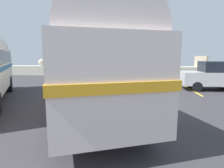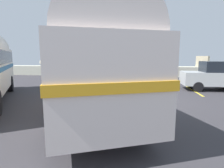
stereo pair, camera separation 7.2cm
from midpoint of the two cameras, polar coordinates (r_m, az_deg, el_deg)
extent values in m
cube|color=#333136|center=(9.18, 8.26, -5.12)|extent=(32.00, 26.00, 0.02)
cube|color=#B7B5A1|center=(20.79, 7.83, 3.99)|extent=(31.36, 1.80, 1.10)
sphere|color=#BCB196|center=(24.11, -21.30, 6.35)|extent=(0.79, 0.79, 0.79)
cube|color=#C3AF9D|center=(21.46, -11.20, 7.20)|extent=(1.54, 1.60, 1.26)
sphere|color=#C1A699|center=(20.84, 2.81, 6.82)|extent=(0.89, 0.89, 0.89)
cube|color=#C1C694|center=(21.12, 15.64, 6.47)|extent=(1.06, 1.10, 0.85)
cube|color=#C7B895|center=(21.70, 26.12, 6.37)|extent=(1.47, 1.39, 1.15)
cube|color=gold|center=(13.12, 23.34, -1.56)|extent=(0.12, 4.40, 0.01)
cylinder|color=black|center=(9.90, -16.08, -1.48)|extent=(0.62, 0.99, 0.96)
cylinder|color=black|center=(10.09, -3.45, -0.97)|extent=(0.62, 0.99, 0.96)
cylinder|color=black|center=(4.85, -17.14, -11.91)|extent=(0.62, 0.99, 0.96)
cylinder|color=black|center=(5.23, 8.20, -10.09)|extent=(0.62, 0.99, 0.96)
cube|color=silver|center=(7.23, -7.99, 3.77)|extent=(5.41, 8.68, 2.10)
cylinder|color=silver|center=(7.22, -8.17, 12.10)|extent=(5.10, 8.30, 2.20)
cube|color=gold|center=(7.23, -8.00, 4.19)|extent=(5.48, 8.78, 0.20)
cube|color=black|center=(7.21, -8.09, 8.35)|extent=(5.31, 8.39, 0.64)
cube|color=silver|center=(11.55, -10.50, 1.12)|extent=(2.17, 1.01, 0.28)
cylinder|color=black|center=(12.94, -29.70, 0.01)|extent=(0.74, 0.96, 0.96)
cylinder|color=black|center=(12.40, 24.98, -0.78)|extent=(0.62, 0.20, 0.62)
cylinder|color=black|center=(13.85, 23.11, 0.23)|extent=(0.62, 0.20, 0.62)
cube|color=#B2B5B6|center=(13.49, 29.29, 1.55)|extent=(4.10, 1.71, 0.84)
cube|color=black|center=(13.52, 30.50, 4.71)|extent=(2.20, 1.57, 0.68)
cylinder|color=#5B5B60|center=(16.47, 10.95, 11.17)|extent=(0.14, 0.14, 5.93)
cube|color=beige|center=(16.76, 8.21, 21.09)|extent=(0.44, 0.24, 0.18)
camera|label=1|loc=(0.04, -90.27, -0.04)|focal=29.13mm
camera|label=2|loc=(0.04, 89.73, 0.04)|focal=29.13mm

